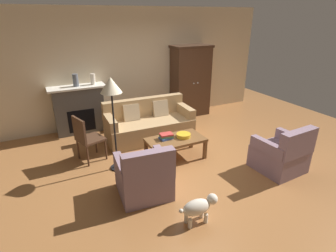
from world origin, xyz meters
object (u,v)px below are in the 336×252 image
fireplace (79,109)px  mantel_vase_slate (76,80)px  side_chair_wooden (86,136)px  coffee_table (176,141)px  armchair_near_left (144,177)px  floor_lamp (111,91)px  couch (149,124)px  book_stack (166,136)px  armchair_near_right (282,155)px  mantel_vase_cream (93,79)px  armoire (190,81)px  dog (199,207)px  fruit_bowl (184,135)px

fireplace → mantel_vase_slate: mantel_vase_slate is taller
mantel_vase_slate → side_chair_wooden: bearing=-95.0°
coffee_table → armchair_near_left: bearing=-140.0°
coffee_table → floor_lamp: (-1.12, 0.14, 1.09)m
couch → book_stack: 1.07m
armchair_near_right → mantel_vase_cream: bearing=127.0°
floor_lamp → mantel_vase_cream: bearing=87.5°
mantel_vase_slate → armchair_near_left: 3.11m
book_stack → armoire: bearing=49.5°
couch → floor_lamp: (-1.03, -0.98, 1.14)m
coffee_table → book_stack: bearing=155.3°
side_chair_wooden → dog: 2.57m
mantel_vase_cream → floor_lamp: (-0.09, -1.98, 0.22)m
fireplace → armchair_near_left: (0.45, -2.95, -0.25)m
fireplace → floor_lamp: size_ratio=0.75×
fruit_bowl → mantel_vase_slate: size_ratio=0.99×
mantel_vase_slate → mantel_vase_cream: size_ratio=1.12×
mantel_vase_cream → armchair_near_right: bearing=-53.0°
fireplace → armoire: armoire is taller
fruit_bowl → couch: bearing=103.2°
armoire → floor_lamp: bearing=-144.2°
fireplace → fruit_bowl: (1.59, -2.14, -0.11)m
coffee_table → book_stack: size_ratio=4.11×
armchair_near_left → armchair_near_right: bearing=-9.6°
book_stack → mantel_vase_cream: size_ratio=1.08×
armchair_near_left → fruit_bowl: bearing=35.4°
coffee_table → side_chair_wooden: (-1.55, 0.66, 0.15)m
fireplace → coffee_table: 2.58m
couch → mantel_vase_slate: bearing=143.0°
floor_lamp → side_chair_wooden: bearing=129.4°
fireplace → armchair_near_left: 2.99m
fruit_bowl → dog: bearing=-112.8°
coffee_table → side_chair_wooden: 1.69m
mantel_vase_slate → dog: bearing=-77.0°
side_chair_wooden → fruit_bowl: bearing=-21.0°
armchair_near_left → dog: size_ratio=1.53×
couch → dog: size_ratio=3.38×
fireplace → dog: fireplace is taller
fruit_bowl → floor_lamp: floor_lamp is taller
dog → mantel_vase_slate: bearing=103.0°
mantel_vase_slate → dog: size_ratio=0.48×
fruit_bowl → fireplace: bearing=126.5°
mantel_vase_slate → armchair_near_right: bearing=-49.1°
coffee_table → side_chair_wooden: side_chair_wooden is taller
coffee_table → fruit_bowl: 0.19m
mantel_vase_cream → armchair_near_left: 3.08m
mantel_vase_cream → book_stack: bearing=-66.9°
coffee_table → armchair_near_left: armchair_near_left is taller
armoire → coffee_table: bearing=-126.6°
side_chair_wooden → armchair_near_right: bearing=-31.8°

